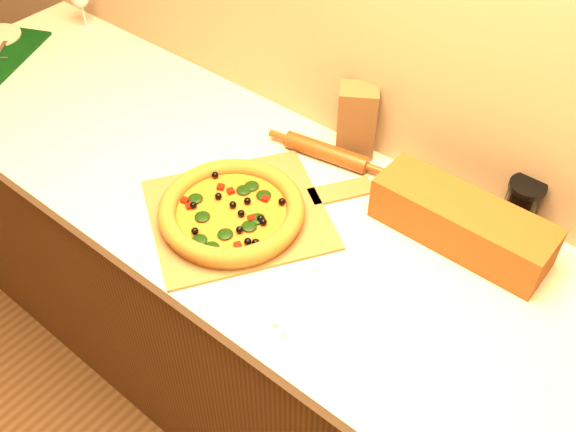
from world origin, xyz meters
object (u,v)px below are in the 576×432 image
at_px(pizza, 232,211).
at_px(dark_jar, 521,206).
at_px(rolling_pin, 326,152).
at_px(pizza_peel, 245,213).
at_px(pepper_grinder, 500,250).

distance_m(pizza, dark_jar, 0.65).
xyz_separation_m(rolling_pin, dark_jar, (0.48, 0.08, 0.04)).
distance_m(pizza_peel, pepper_grinder, 0.58).
bearing_deg(pepper_grinder, rolling_pin, 174.54).
xyz_separation_m(pizza, pepper_grinder, (0.53, 0.27, 0.01)).
height_order(pepper_grinder, rolling_pin, pepper_grinder).
bearing_deg(pizza_peel, dark_jar, 68.52).
bearing_deg(pizza, pepper_grinder, 26.47).
distance_m(pizza, rolling_pin, 0.32).
bearing_deg(pizza_peel, pizza, -71.62).
bearing_deg(rolling_pin, dark_jar, 9.64).
xyz_separation_m(pizza, dark_jar, (0.52, 0.40, 0.04)).
distance_m(pizza, pepper_grinder, 0.60).
distance_m(pizza_peel, dark_jar, 0.63).
relative_size(pizza, pepper_grinder, 3.31).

